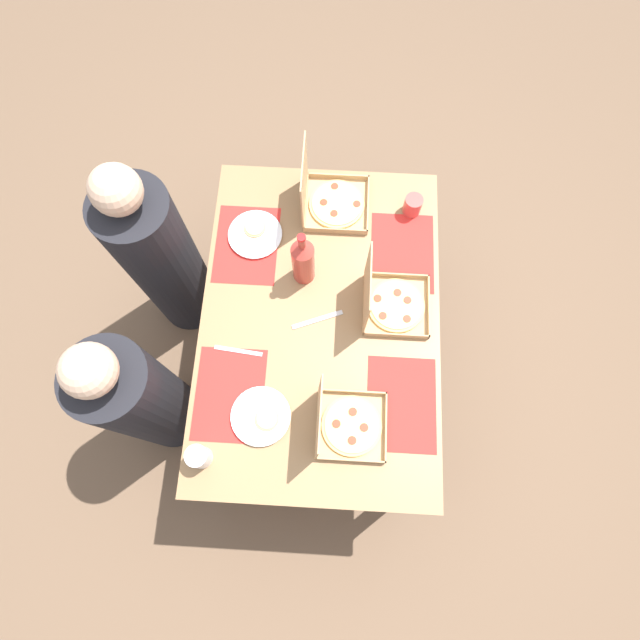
{
  "coord_description": "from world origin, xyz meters",
  "views": [
    {
      "loc": [
        -0.64,
        -0.04,
        2.66
      ],
      "look_at": [
        0.0,
        0.0,
        0.75
      ],
      "focal_mm": 28.47,
      "sensor_mm": 36.0,
      "label": 1
    }
  ],
  "objects": [
    {
      "name": "plate_far_left",
      "position": [
        -0.39,
        0.2,
        0.76
      ],
      "size": [
        0.22,
        0.22,
        0.03
      ],
      "color": "white",
      "rests_on": "dining_table"
    },
    {
      "name": "knife_by_near_left",
      "position": [
        -0.0,
        0.01,
        0.76
      ],
      "size": [
        0.09,
        0.2,
        0.0
      ],
      "primitive_type": "cube",
      "rotation": [
        0.0,
        0.0,
        1.94
      ],
      "color": "#B7B7BC",
      "rests_on": "dining_table"
    },
    {
      "name": "fork_by_far_left",
      "position": [
        -0.15,
        0.31,
        0.76
      ],
      "size": [
        0.04,
        0.19,
        0.0
      ],
      "primitive_type": "cube",
      "rotation": [
        0.0,
        0.0,
        1.46
      ],
      "color": "#B7B7BC",
      "rests_on": "dining_table"
    },
    {
      "name": "cup_spare",
      "position": [
        -0.55,
        0.4,
        0.81
      ],
      "size": [
        0.08,
        0.08,
        0.11
      ],
      "primitive_type": "cylinder",
      "color": "silver",
      "rests_on": "dining_table"
    },
    {
      "name": "cup_red",
      "position": [
        0.52,
        -0.36,
        0.8
      ],
      "size": [
        0.08,
        0.08,
        0.09
      ],
      "primitive_type": "cylinder",
      "color": "#BF4742",
      "rests_on": "dining_table"
    },
    {
      "name": "placemat_near_right",
      "position": [
        0.32,
        -0.33,
        0.75
      ],
      "size": [
        0.36,
        0.26,
        0.0
      ],
      "primitive_type": "cube",
      "color": "red",
      "rests_on": "dining_table"
    },
    {
      "name": "diner_left_seat",
      "position": [
        -0.32,
        0.74,
        0.51
      ],
      "size": [
        0.32,
        0.32,
        1.15
      ],
      "color": "black",
      "rests_on": "ground_plane"
    },
    {
      "name": "placemat_far_left",
      "position": [
        -0.32,
        0.33,
        0.75
      ],
      "size": [
        0.36,
        0.26,
        0.0
      ],
      "primitive_type": "cube",
      "color": "red",
      "rests_on": "dining_table"
    },
    {
      "name": "pizza_box_corner_right",
      "position": [
        -0.41,
        -0.11,
        0.8
      ],
      "size": [
        0.25,
        0.26,
        0.29
      ],
      "color": "tan",
      "rests_on": "dining_table"
    },
    {
      "name": "dining_table",
      "position": [
        0.0,
        0.0,
        0.64
      ],
      "size": [
        1.4,
        0.95,
        0.75
      ],
      "color": "#3F3328",
      "rests_on": "ground_plane"
    },
    {
      "name": "placemat_near_left",
      "position": [
        -0.32,
        -0.33,
        0.75
      ],
      "size": [
        0.36,
        0.26,
        0.0
      ],
      "primitive_type": "cube",
      "color": "red",
      "rests_on": "dining_table"
    },
    {
      "name": "plate_near_right",
      "position": [
        0.36,
        0.29,
        0.76
      ],
      "size": [
        0.23,
        0.23,
        0.03
      ],
      "color": "white",
      "rests_on": "dining_table"
    },
    {
      "name": "placemat_far_right",
      "position": [
        0.32,
        0.33,
        0.75
      ],
      "size": [
        0.36,
        0.26,
        0.0
      ],
      "primitive_type": "cube",
      "color": "red",
      "rests_on": "dining_table"
    },
    {
      "name": "ground_plane",
      "position": [
        0.0,
        0.0,
        0.0
      ],
      "size": [
        6.0,
        6.0,
        0.0
      ],
      "primitive_type": "plane",
      "color": "brown"
    },
    {
      "name": "diner_right_seat",
      "position": [
        0.32,
        0.74,
        0.55
      ],
      "size": [
        0.32,
        0.32,
        1.22
      ],
      "color": "black",
      "rests_on": "ground_plane"
    },
    {
      "name": "pizza_box_center",
      "position": [
        0.07,
        -0.27,
        0.8
      ],
      "size": [
        0.26,
        0.26,
        0.3
      ],
      "color": "tan",
      "rests_on": "dining_table"
    },
    {
      "name": "pizza_box_corner_left",
      "position": [
        0.52,
        -0.01,
        0.8
      ],
      "size": [
        0.27,
        0.27,
        0.31
      ],
      "color": "tan",
      "rests_on": "dining_table"
    },
    {
      "name": "soda_bottle",
      "position": [
        0.19,
        0.08,
        0.89
      ],
      "size": [
        0.09,
        0.09,
        0.32
      ],
      "color": "#B2382D",
      "rests_on": "dining_table"
    }
  ]
}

